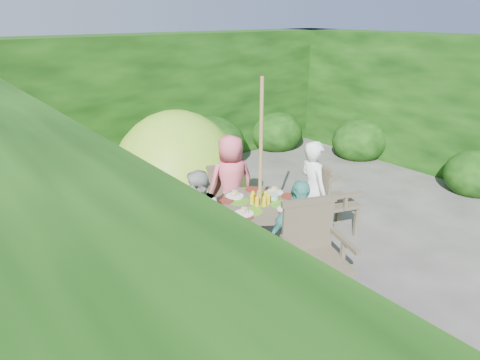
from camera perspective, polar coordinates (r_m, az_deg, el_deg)
ground at (r=5.99m, az=9.33°, el=-7.31°), size 60.00×60.00×0.00m
hedge_enclosure at (r=6.44m, az=1.34°, el=7.01°), size 9.00×9.00×2.50m
patio_table at (r=5.31m, az=2.68°, el=-4.12°), size 1.33×1.33×0.80m
parasol_pole at (r=5.10m, az=2.74°, el=1.32°), size 0.05×0.05×2.20m
garden_chair_right at (r=5.92m, az=11.80°, el=-2.26°), size 0.68×0.72×0.98m
garden_chair_left at (r=4.93m, az=-8.54°, el=-7.00°), size 0.60×0.65×0.98m
garden_chair_back at (r=6.25m, az=-2.54°, el=-1.22°), size 0.62×0.58×0.84m
garden_chair_front at (r=4.53m, az=9.82°, el=-9.40°), size 0.77×0.73×1.04m
child_right at (r=5.68m, az=9.68°, el=-1.44°), size 0.43×0.55×1.35m
child_left at (r=4.98m, az=-5.39°, el=-5.52°), size 0.52×0.63×1.21m
child_back at (r=5.91m, az=-1.22°, el=-0.27°), size 0.73×0.57×1.33m
child_front at (r=4.69m, az=7.59°, el=-7.20°), size 0.76×0.41×1.24m
dome_tent at (r=7.31m, az=-8.13°, el=-1.78°), size 2.47×2.47×2.82m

